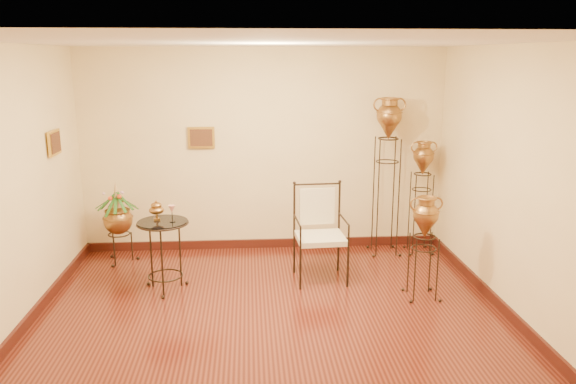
{
  "coord_description": "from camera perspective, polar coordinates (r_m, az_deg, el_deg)",
  "views": [
    {
      "loc": [
        -0.21,
        -5.18,
        2.68
      ],
      "look_at": [
        0.25,
        1.3,
        1.1
      ],
      "focal_mm": 35.0,
      "sensor_mm": 36.0,
      "label": 1
    }
  ],
  "objects": [
    {
      "name": "planter_urn",
      "position": [
        7.71,
        -16.91,
        -2.41
      ],
      "size": [
        0.61,
        0.61,
        1.12
      ],
      "rotation": [
        0.0,
        0.0,
        0.02
      ],
      "color": "black",
      "rests_on": "ground"
    },
    {
      "name": "ground",
      "position": [
        5.84,
        -1.59,
        -13.67
      ],
      "size": [
        5.0,
        5.0,
        0.0
      ],
      "primitive_type": "plane",
      "color": "maroon",
      "rests_on": "ground"
    },
    {
      "name": "room_shell",
      "position": [
        5.28,
        -1.78,
        3.33
      ],
      "size": [
        5.02,
        5.02,
        2.81
      ],
      "color": "beige",
      "rests_on": "ground"
    },
    {
      "name": "amphora_short",
      "position": [
        6.49,
        13.64,
        -5.45
      ],
      "size": [
        0.41,
        0.41,
        1.2
      ],
      "rotation": [
        0.0,
        0.0,
        -0.13
      ],
      "color": "black",
      "rests_on": "ground"
    },
    {
      "name": "armchair",
      "position": [
        6.8,
        3.32,
        -4.29
      ],
      "size": [
        0.69,
        0.65,
        1.17
      ],
      "rotation": [
        0.0,
        0.0,
        0.06
      ],
      "color": "black",
      "rests_on": "ground"
    },
    {
      "name": "amphora_tall",
      "position": [
        7.73,
        10.0,
        1.72
      ],
      "size": [
        0.45,
        0.45,
        2.17
      ],
      "rotation": [
        0.0,
        0.0,
        0.05
      ],
      "color": "black",
      "rests_on": "ground"
    },
    {
      "name": "amphora_mid",
      "position": [
        7.93,
        13.38,
        -0.44
      ],
      "size": [
        0.43,
        0.43,
        1.58
      ],
      "rotation": [
        0.0,
        0.0,
        -0.25
      ],
      "color": "black",
      "rests_on": "ground"
    },
    {
      "name": "side_table",
      "position": [
        6.71,
        -12.46,
        -6.19
      ],
      "size": [
        0.71,
        0.71,
        1.06
      ],
      "rotation": [
        0.0,
        0.0,
        -0.29
      ],
      "color": "black",
      "rests_on": "ground"
    }
  ]
}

